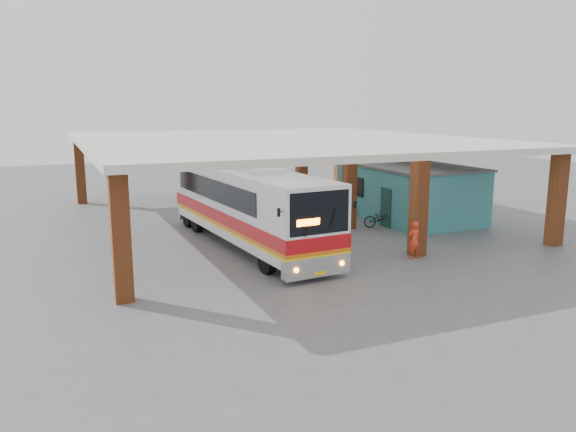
# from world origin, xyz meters

# --- Properties ---
(ground) EXTENTS (90.00, 90.00, 0.00)m
(ground) POSITION_xyz_m (0.00, 0.00, 0.00)
(ground) COLOR #515154
(ground) RESTS_ON ground
(brick_columns) EXTENTS (20.10, 21.60, 4.35)m
(brick_columns) POSITION_xyz_m (1.43, 5.00, 2.17)
(brick_columns) COLOR #9B4A21
(brick_columns) RESTS_ON ground
(canopy_roof) EXTENTS (21.00, 23.00, 0.30)m
(canopy_roof) POSITION_xyz_m (0.50, 6.50, 4.50)
(canopy_roof) COLOR beige
(canopy_roof) RESTS_ON brick_columns
(shop_building) EXTENTS (5.20, 8.20, 3.11)m
(shop_building) POSITION_xyz_m (7.49, 4.00, 1.56)
(shop_building) COLOR #2B6A6D
(shop_building) RESTS_ON ground
(coach_bus) EXTENTS (3.74, 13.28, 3.82)m
(coach_bus) POSITION_xyz_m (-3.15, 1.64, 1.90)
(coach_bus) COLOR silver
(coach_bus) RESTS_ON ground
(motorcycle) EXTENTS (2.01, 1.24, 1.00)m
(motorcycle) POSITION_xyz_m (4.70, 2.46, 0.50)
(motorcycle) COLOR black
(motorcycle) RESTS_ON ground
(pedestrian) EXTENTS (0.63, 0.44, 1.62)m
(pedestrian) POSITION_xyz_m (2.54, -3.40, 0.81)
(pedestrian) COLOR red
(pedestrian) RESTS_ON ground
(red_chair) EXTENTS (0.49, 0.49, 0.71)m
(red_chair) POSITION_xyz_m (4.65, 5.60, 0.33)
(red_chair) COLOR red
(red_chair) RESTS_ON ground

